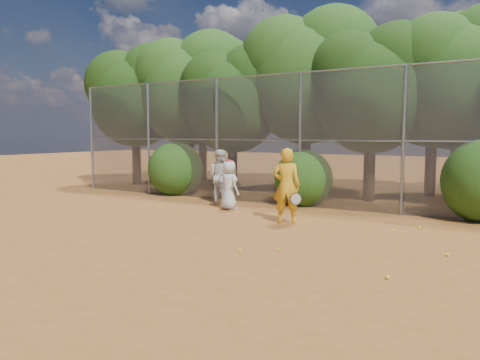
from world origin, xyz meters
The scene contains 22 objects.
ground centered at (0.00, 0.00, 0.00)m, with size 80.00×80.00×0.00m, color #975522.
fence_back centered at (-0.12, 6.00, 2.05)m, with size 20.05×0.09×4.03m.
tree_0 centered at (-9.44, 8.04, 3.93)m, with size 4.38×3.81×6.00m.
tree_1 centered at (-6.94, 8.54, 4.16)m, with size 4.64×4.03×6.35m.
tree_2 centered at (-4.45, 7.83, 3.58)m, with size 3.99×3.47×5.47m.
tree_3 centered at (-1.94, 8.84, 4.40)m, with size 4.89×4.26×6.70m.
tree_4 centered at (0.55, 8.24, 3.76)m, with size 4.19×3.64×5.73m.
tree_5 centered at (3.06, 9.04, 4.05)m, with size 4.51×3.92×6.17m.
tree_9 centered at (-7.94, 10.84, 4.34)m, with size 4.83×4.20×6.62m.
tree_10 centered at (-2.93, 11.05, 4.63)m, with size 5.15×4.48×7.06m.
tree_11 centered at (2.06, 10.64, 4.16)m, with size 4.64×4.03×6.35m.
bush_0 centered at (-6.00, 6.30, 1.00)m, with size 2.00×2.00×2.00m, color #1E4411.
bush_1 centered at (-1.00, 6.30, 0.90)m, with size 1.80×1.80×1.80m, color #1E4411.
player_yellow centered at (-0.18, 3.36, 0.93)m, with size 0.87×0.64×1.86m.
player_teen centered at (-2.49, 4.37, 0.72)m, with size 0.81×0.67×1.46m.
player_white centered at (-3.47, 5.40, 0.85)m, with size 0.90×0.74×1.70m.
ball_0 centered at (3.67, 1.98, 0.03)m, with size 0.07×0.07×0.07m, color #CCD727.
ball_1 centered at (2.34, 3.61, 0.03)m, with size 0.07×0.07×0.07m, color #CCD727.
ball_2 centered at (0.30, 0.32, 0.03)m, with size 0.07×0.07×0.07m, color #CCD727.
ball_3 centered at (3.06, 0.09, 0.03)m, with size 0.07×0.07×0.07m, color #CCD727.
ball_4 centered at (0.88, 0.74, 0.03)m, with size 0.07×0.07×0.07m, color #CCD727.
ball_5 centered at (2.77, 4.28, 0.03)m, with size 0.07×0.07×0.07m, color #CCD727.
Camera 1 is at (4.69, -6.99, 2.21)m, focal length 35.00 mm.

